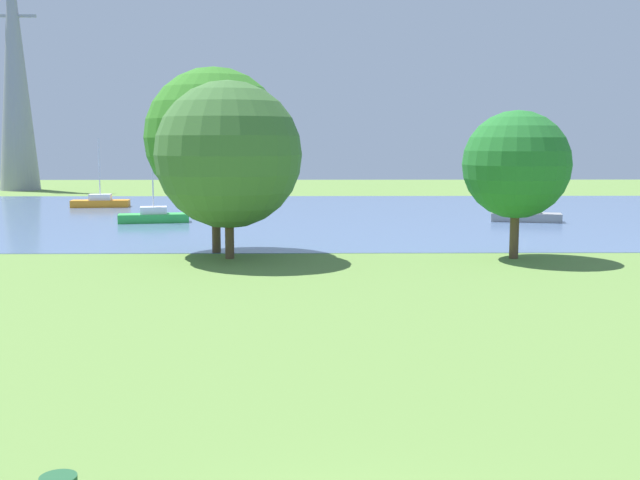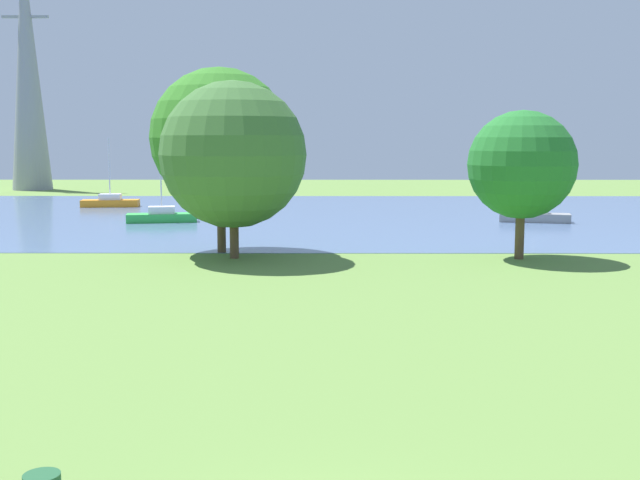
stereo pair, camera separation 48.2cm
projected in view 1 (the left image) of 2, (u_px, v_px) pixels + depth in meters
ground_plane at (324, 282)px, 32.26m from camera, size 160.00×160.00×0.00m
water_surface at (317, 215)px, 60.03m from camera, size 140.00×40.00×0.02m
sailboat_green at (154, 216)px, 54.79m from camera, size 4.99×2.31×5.28m
sailboat_gray at (526, 215)px, 55.38m from camera, size 5.01×2.49×6.31m
sailboat_orange at (100, 202)px, 67.02m from camera, size 4.92×1.94×5.86m
tree_west_far at (215, 138)px, 39.71m from camera, size 7.04×7.04×9.38m
tree_mid_shore at (228, 155)px, 37.91m from camera, size 7.09×7.09×8.58m
tree_east_far at (516, 165)px, 38.03m from camera, size 5.21×5.21×7.17m
electricity_pylon at (15, 65)px, 87.74m from camera, size 6.40×4.40×27.78m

